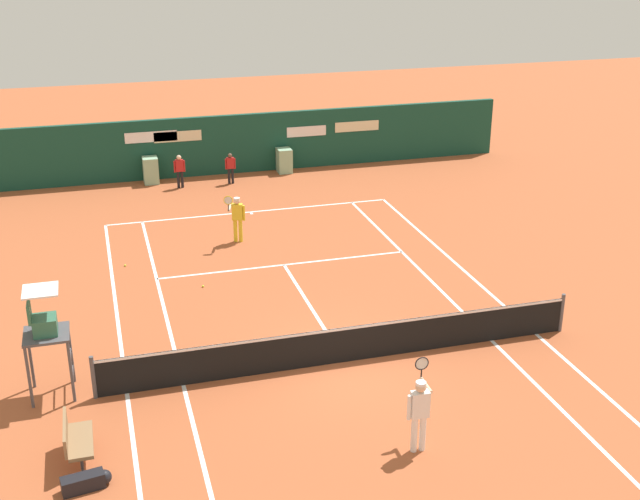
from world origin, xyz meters
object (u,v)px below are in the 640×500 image
Objects in this scene: ball_kid_right_post at (230,166)px; tennis_ball_by_sideline at (125,265)px; player_on_baseline at (237,215)px; player_bench at (75,438)px; umpire_chair at (45,329)px; equipment_bag at (88,481)px; player_near_side at (419,409)px; ball_kid_left_post at (180,169)px; tennis_ball_mid_court at (203,286)px.

ball_kid_right_post reaches higher than tennis_ball_by_sideline.
player_bench is at bearing 80.92° from player_on_baseline.
ball_kid_right_post is at bearing 155.45° from umpire_chair.
umpire_chair is at bearing 100.53° from equipment_bag.
player_near_side reaches higher than ball_kid_left_post.
ball_kid_right_post is (0.96, 6.65, -0.21)m from player_on_baseline.
player_bench reaches higher than equipment_bag.
umpire_chair is 1.47× the size of player_on_baseline.
umpire_chair reaches higher than tennis_ball_mid_court.
player_bench is at bearing 73.03° from ball_kid_right_post.
player_near_side reaches higher than player_bench.
tennis_ball_by_sideline is at bearing 82.87° from equipment_bag.
tennis_ball_mid_court is at bearing 109.60° from player_near_side.
umpire_chair is 38.97× the size of tennis_ball_by_sideline.
ball_kid_right_post is (2.09, 0.00, -0.05)m from ball_kid_left_post.
ball_kid_left_post is at bearing 86.68° from tennis_ball_mid_court.
umpire_chair reaches higher than ball_kid_right_post.
equipment_bag is 0.52× the size of player_near_side.
player_bench is (0.50, -2.70, -1.19)m from umpire_chair.
ball_kid_right_post reaches higher than equipment_bag.
umpire_chair is 16.54m from ball_kid_right_post.
ball_kid_right_post is at bearing 58.34° from tennis_ball_by_sideline.
player_on_baseline is at bearing 16.46° from tennis_ball_by_sideline.
ball_kid_left_post is (4.78, 15.02, -0.90)m from umpire_chair.
tennis_ball_mid_court is (-3.06, 9.28, -0.95)m from player_near_side.
umpire_chair is 1.43× the size of player_near_side.
player_near_side is 1.35× the size of ball_kid_left_post.
tennis_ball_by_sideline is at bearing 164.10° from umpire_chair.
player_on_baseline is 1.40× the size of ball_kid_right_post.
player_on_baseline is 6.75m from ball_kid_left_post.
player_on_baseline is 26.58× the size of tennis_ball_mid_court.
player_bench is 12.33m from player_on_baseline.
tennis_ball_by_sideline is (1.37, 10.95, -0.13)m from equipment_bag.
tennis_ball_mid_court is (3.50, 8.69, -0.13)m from equipment_bag.
player_on_baseline is 26.58× the size of tennis_ball_by_sideline.
umpire_chair is 4.08m from equipment_bag.
player_on_baseline is at bearing 154.00° from player_bench.
equipment_bag is at bearing 74.55° from ball_kid_right_post.
tennis_ball_mid_court is (-0.58, -10.04, -0.76)m from ball_kid_left_post.
umpire_chair is 7.70m from tennis_ball_by_sideline.
player_bench is at bearing -98.94° from tennis_ball_by_sideline.
umpire_chair is at bearing -169.59° from player_bench.
player_near_side is 12.69m from tennis_ball_by_sideline.
player_bench is 18.83m from ball_kid_right_post.
ball_kid_right_post is 9.17m from tennis_ball_by_sideline.
player_on_baseline is at bearing 144.83° from umpire_chair.
tennis_ball_mid_court is at bearing -46.66° from tennis_ball_by_sideline.
umpire_chair is 38.97× the size of tennis_ball_mid_court.
tennis_ball_mid_court is at bearing 85.64° from ball_kid_left_post.
player_near_side is at bearing 96.27° from ball_kid_left_post.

